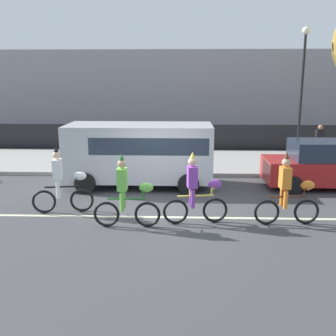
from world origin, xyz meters
TOP-DOWN VIEW (x-y plane):
  - ground_plane at (0.00, 0.00)m, footprint 80.00×80.00m
  - road_centre_line at (0.00, -0.50)m, footprint 36.00×0.14m
  - sidewalk_curb at (0.00, 6.50)m, footprint 60.00×5.00m
  - fence_line at (0.00, 9.40)m, footprint 40.00×0.08m
  - building_backdrop at (-3.23, 18.00)m, footprint 28.00×8.00m
  - parade_cyclist_zebra at (-2.68, -0.17)m, footprint 1.71×0.53m
  - parade_cyclist_lime at (-0.71, -1.22)m, footprint 1.72×0.50m
  - parade_cyclist_purple at (1.05, -0.90)m, footprint 1.71×0.52m
  - parade_cyclist_orange at (3.43, -0.90)m, footprint 1.72×0.50m
  - parked_van_silver at (-0.73, 2.70)m, footprint 5.00×2.22m
  - parked_car_red at (5.60, 2.73)m, footprint 4.10×1.92m
  - street_lamp_post at (6.29, 8.32)m, footprint 0.36×0.36m
  - pedestrian_onlooker at (6.60, 6.26)m, footprint 0.32×0.20m

SIDE VIEW (x-z plane):
  - ground_plane at x=0.00m, z-range 0.00..0.00m
  - road_centre_line at x=0.00m, z-range 0.00..0.01m
  - sidewalk_curb at x=0.00m, z-range 0.00..0.15m
  - fence_line at x=0.00m, z-range 0.00..1.40m
  - parked_car_red at x=5.60m, z-range -0.04..1.60m
  - parade_cyclist_zebra at x=-2.68m, z-range -0.12..1.80m
  - parade_cyclist_lime at x=-0.71m, z-range -0.12..1.80m
  - parade_cyclist_purple at x=1.05m, z-range -0.12..1.80m
  - parade_cyclist_orange at x=3.43m, z-range -0.12..1.80m
  - pedestrian_onlooker at x=6.60m, z-range 0.20..1.82m
  - parked_van_silver at x=-0.73m, z-range 0.19..2.37m
  - building_backdrop at x=-3.23m, z-range 0.00..5.42m
  - street_lamp_post at x=6.29m, z-range 1.06..6.92m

